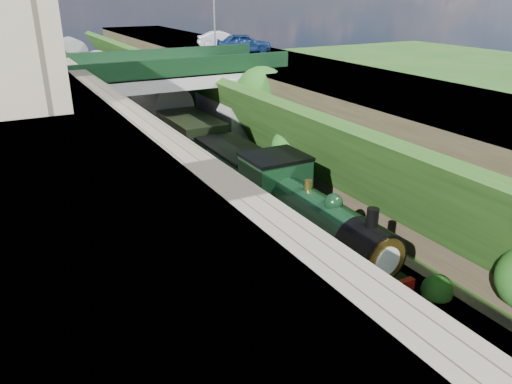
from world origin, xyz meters
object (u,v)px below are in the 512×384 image
road_bridge (171,100)px  car_blue (244,43)px  car_silver (222,39)px  tree (262,96)px  lamppost (215,11)px  locomotive (309,220)px  tender (235,175)px

road_bridge → car_blue: 10.62m
car_silver → car_blue: bearing=-164.9°
tree → lamppost: bearing=81.6°
lamppost → locomotive: (-6.36, -23.86, -7.67)m
road_bridge → car_blue: bearing=33.2°
tree → lamppost: size_ratio=1.10×
lamppost → locomotive: size_ratio=0.59×
road_bridge → tender: (0.26, -9.41, -2.46)m
car_blue → tender: size_ratio=0.76×
tree → lamppost: lamppost is taller
road_bridge → tender: bearing=-88.4°
tree → car_silver: car_silver is taller
road_bridge → lamppost: 11.14m
road_bridge → car_blue: (8.53, 5.59, 2.95)m
car_blue → locomotive: 24.39m
lamppost → car_silver: lamppost is taller
tree → car_silver: size_ratio=1.51×
road_bridge → tender: size_ratio=2.67×
road_bridge → locomotive: (0.26, -16.77, -2.18)m
tree → tender: 7.79m
road_bridge → locomotive: bearing=-89.1°
locomotive → tender: bearing=90.0°
lamppost → locomotive: lamppost is taller
car_blue → locomotive: (-8.27, -22.36, -5.13)m
car_blue → car_silver: 4.33m
tree → tender: (-4.71, -5.42, -3.03)m
lamppost → car_blue: bearing=-38.0°
tender → road_bridge: bearing=91.6°
car_silver → locomotive: bearing=177.6°
car_silver → tender: (-8.25, -19.33, -5.35)m
road_bridge → locomotive: 16.92m
lamppost → car_blue: size_ratio=1.32×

